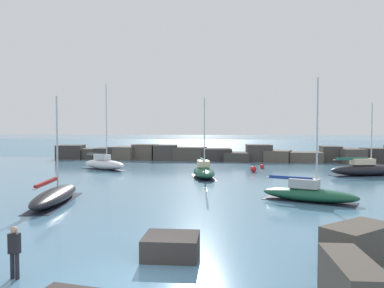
# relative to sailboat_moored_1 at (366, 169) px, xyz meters

# --- Properties ---
(ground_plane) EXTENTS (600.00, 600.00, 0.00)m
(ground_plane) POSITION_rel_sailboat_moored_1_xyz_m (-15.69, -30.82, -0.69)
(ground_plane) COLOR teal
(open_sea_beyond) EXTENTS (400.00, 116.00, 0.01)m
(open_sea_beyond) POSITION_rel_sailboat_moored_1_xyz_m (-15.69, 76.85, -0.68)
(open_sea_beyond) COLOR teal
(open_sea_beyond) RESTS_ON ground
(breakwater_jetty) EXTENTS (60.18, 7.16, 2.58)m
(breakwater_jetty) POSITION_rel_sailboat_moored_1_xyz_m (-15.61, 16.63, 0.36)
(breakwater_jetty) COLOR #383330
(breakwater_jetty) RESTS_ON ground
(foreground_rocks) EXTENTS (16.61, 9.15, 1.43)m
(foreground_rocks) POSITION_rel_sailboat_moored_1_xyz_m (-14.25, -31.27, -0.12)
(foreground_rocks) COLOR brown
(foreground_rocks) RESTS_ON ground
(sailboat_moored_1) EXTENTS (8.23, 4.37, 7.82)m
(sailboat_moored_1) POSITION_rel_sailboat_moored_1_xyz_m (0.00, 0.00, 0.00)
(sailboat_moored_1) COLOR black
(sailboat_moored_1) RESTS_ON ground
(sailboat_moored_2) EXTENTS (3.42, 8.32, 7.29)m
(sailboat_moored_2) POSITION_rel_sailboat_moored_1_xyz_m (-25.13, -19.28, -0.17)
(sailboat_moored_2) COLOR black
(sailboat_moored_2) RESTS_ON ground
(sailboat_moored_3) EXTENTS (3.60, 6.69, 8.11)m
(sailboat_moored_3) POSITION_rel_sailboat_moored_1_xyz_m (-16.95, -4.51, -0.03)
(sailboat_moored_3) COLOR #195138
(sailboat_moored_3) RESTS_ON ground
(sailboat_moored_4) EXTENTS (7.10, 4.98, 10.52)m
(sailboat_moored_4) POSITION_rel_sailboat_moored_1_xyz_m (-30.23, 1.17, 0.03)
(sailboat_moored_4) COLOR white
(sailboat_moored_4) RESTS_ON ground
(sailboat_moored_5) EXTENTS (6.81, 4.11, 8.54)m
(sailboat_moored_5) POSITION_rel_sailboat_moored_1_xyz_m (-8.07, -15.81, -0.12)
(sailboat_moored_5) COLOR #195138
(sailboat_moored_5) RESTS_ON ground
(mooring_buoy_orange_near) EXTENTS (0.70, 0.70, 0.90)m
(mooring_buoy_orange_near) POSITION_rel_sailboat_moored_1_xyz_m (-11.90, 1.29, -0.33)
(mooring_buoy_orange_near) COLOR red
(mooring_buoy_orange_near) RESTS_ON ground
(mooring_buoy_far_side) EXTENTS (0.55, 0.55, 0.75)m
(mooring_buoy_far_side) POSITION_rel_sailboat_moored_1_xyz_m (-10.83, 5.50, -0.41)
(mooring_buoy_far_side) COLOR red
(mooring_buoy_far_side) RESTS_ON ground
(person_on_rocks) EXTENTS (0.36, 0.23, 1.77)m
(person_on_rocks) POSITION_rel_sailboat_moored_1_xyz_m (-19.68, -31.39, 0.31)
(person_on_rocks) COLOR #282833
(person_on_rocks) RESTS_ON ground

